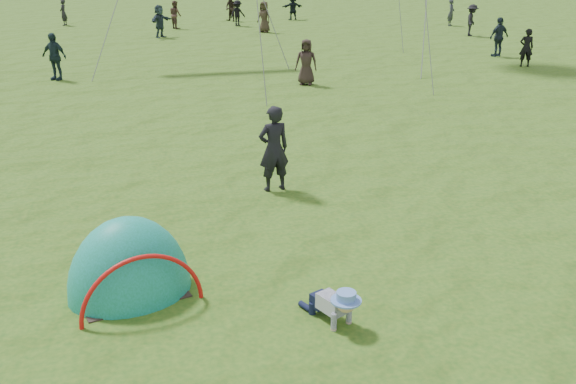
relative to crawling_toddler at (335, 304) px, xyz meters
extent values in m
plane|color=#224E16|center=(-0.69, -0.09, -0.29)|extent=(140.00, 140.00, 0.00)
ellipsoid|color=#10774C|center=(-2.70, 1.60, -0.29)|extent=(2.15, 1.91, 2.39)
imported|color=black|center=(0.41, 5.19, 0.62)|extent=(0.73, 0.54, 1.83)
imported|color=#2C2E35|center=(18.21, 30.64, 0.53)|extent=(0.69, 0.71, 1.64)
imported|color=#47312A|center=(1.18, 33.69, 0.54)|extent=(0.90, 0.99, 1.66)
imported|color=#1A2B32|center=(-4.86, 18.84, 0.60)|extent=(1.11, 0.94, 1.78)
imported|color=black|center=(16.98, 25.97, 0.58)|extent=(1.20, 1.28, 1.74)
imported|color=black|center=(9.43, 36.58, 0.51)|extent=(1.54, 0.66, 1.61)
imported|color=black|center=(-5.55, 37.12, 0.51)|extent=(0.54, 0.67, 1.61)
imported|color=black|center=(5.11, 34.01, 0.50)|extent=(1.16, 0.91, 1.58)
imported|color=#31271C|center=(6.03, 30.54, 0.59)|extent=(0.99, 1.02, 1.77)
imported|color=#23313B|center=(-0.06, 29.85, 0.59)|extent=(1.49, 1.56, 1.77)
imported|color=black|center=(14.23, 16.71, 0.50)|extent=(0.68, 0.57, 1.58)
imported|color=black|center=(5.18, 36.77, 0.57)|extent=(1.03, 1.06, 1.72)
imported|color=#1A252E|center=(14.53, 19.31, 0.60)|extent=(1.11, 0.63, 1.78)
imported|color=black|center=(4.16, 15.51, 0.54)|extent=(0.96, 0.82, 1.66)
camera|label=1|loc=(-2.59, -7.21, 4.61)|focal=40.00mm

